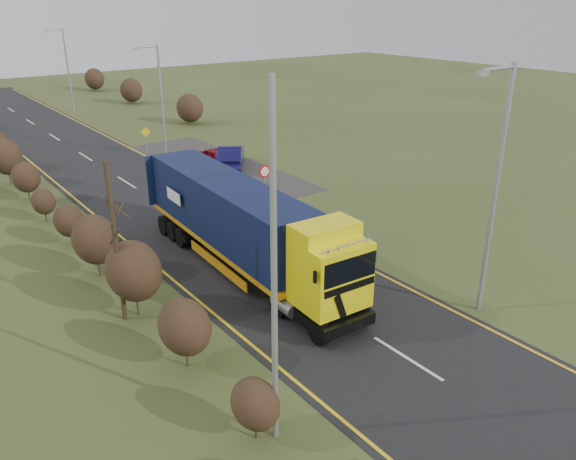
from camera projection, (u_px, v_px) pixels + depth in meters
The scene contains 14 objects.
ground at pixel (328, 309), 21.52m from camera, with size 160.00×160.00×0.00m, color #3A451D.
road at pixel (202, 230), 28.91m from camera, with size 8.00×120.00×0.02m, color black.
layby at pixel (214, 166), 39.91m from camera, with size 6.00×18.00×0.02m, color #2E2B29.
lane_markings at pixel (205, 231), 28.68m from camera, with size 7.52×116.00×0.01m.
hedgerow at pixel (97, 242), 23.41m from camera, with size 2.24×102.04×6.05m.
lorry at pixel (241, 223), 23.78m from camera, with size 3.00×14.21×3.93m.
car_red_hatchback at pixel (214, 157), 39.35m from camera, with size 1.68×4.18×1.42m, color maroon.
car_blue_sedan at pixel (231, 156), 39.34m from camera, with size 1.67×4.78×1.57m, color #0B0A37.
streetlight_near at pixel (494, 184), 19.53m from camera, with size 1.95×0.18×9.15m.
streetlight_mid at pixel (160, 98), 39.94m from camera, with size 1.74×0.18×8.13m.
streetlight_far at pixel (67, 66), 57.81m from camera, with size 1.78×0.18×8.31m.
left_pole at pixel (274, 279), 13.47m from camera, with size 0.16×0.16×9.59m, color gray.
speed_sign at pixel (265, 178), 31.18m from camera, with size 0.70×0.10×2.53m.
warning_board at pixel (146, 137), 42.77m from camera, with size 0.78×0.11×2.04m.
Camera 1 is at (-12.47, -14.06, 11.03)m, focal length 35.00 mm.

